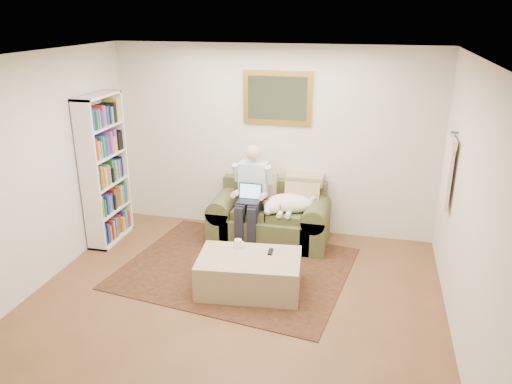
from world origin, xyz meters
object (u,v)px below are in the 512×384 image
at_px(laptop, 249,197).
at_px(seated_man, 250,197).
at_px(sleeping_dog, 290,203).
at_px(ottoman, 249,273).
at_px(coffee_mug, 238,244).
at_px(sofa, 270,222).
at_px(bookshelf, 104,170).

bearing_deg(laptop, seated_man, 90.00).
distance_m(seated_man, sleeping_dog, 0.53).
distance_m(laptop, sleeping_dog, 0.54).
height_order(sleeping_dog, ottoman, sleeping_dog).
xyz_separation_m(seated_man, sleeping_dog, (0.52, 0.07, -0.06)).
distance_m(seated_man, ottoman, 1.30).
relative_size(seated_man, sleeping_dog, 2.04).
height_order(seated_man, sleeping_dog, seated_man).
relative_size(laptop, ottoman, 0.27).
bearing_deg(coffee_mug, sleeping_dog, 68.04).
height_order(sofa, seated_man, seated_man).
height_order(ottoman, coffee_mug, coffee_mug).
bearing_deg(seated_man, laptop, -90.00).
height_order(seated_man, bookshelf, bookshelf).
distance_m(coffee_mug, bookshelf, 2.20).
bearing_deg(sleeping_dog, bookshelf, -171.08).
bearing_deg(coffee_mug, laptop, 96.13).
height_order(sleeping_dog, bookshelf, bookshelf).
bearing_deg(sofa, ottoman, -88.01).
distance_m(sofa, seated_man, 0.48).
bearing_deg(laptop, coffee_mug, -83.87).
relative_size(sofa, laptop, 5.15).
xyz_separation_m(coffee_mug, bookshelf, (-2.03, 0.66, 0.54)).
bearing_deg(laptop, sleeping_dog, 13.64).
distance_m(sleeping_dog, coffee_mug, 1.14).
distance_m(laptop, coffee_mug, 0.96).
distance_m(sofa, ottoman, 1.34).
relative_size(sofa, seated_man, 1.19).
bearing_deg(ottoman, sleeping_dog, 79.25).
xyz_separation_m(ottoman, coffee_mug, (-0.18, 0.20, 0.26)).
bearing_deg(bookshelf, seated_man, 9.40).
height_order(laptop, coffee_mug, laptop).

